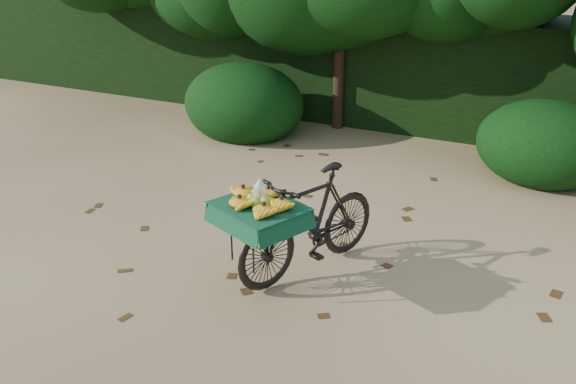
% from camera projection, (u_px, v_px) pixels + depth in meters
% --- Properties ---
extents(ground, '(80.00, 80.00, 0.00)m').
position_uv_depth(ground, '(294.00, 321.00, 5.12)').
color(ground, tan).
rests_on(ground, ground).
extents(vendor_bicycle, '(1.23, 1.86, 1.03)m').
position_uv_depth(vendor_bicycle, '(308.00, 221.00, 5.69)').
color(vendor_bicycle, black).
rests_on(vendor_bicycle, ground).
extents(hedge_backdrop, '(26.00, 1.80, 1.80)m').
position_uv_depth(hedge_backdrop, '(463.00, 73.00, 9.96)').
color(hedge_backdrop, black).
rests_on(hedge_backdrop, ground).
extents(tree_row, '(14.50, 2.00, 4.00)m').
position_uv_depth(tree_row, '(417.00, 6.00, 9.13)').
color(tree_row, black).
rests_on(tree_row, ground).
extents(bush_clumps, '(8.80, 1.70, 0.90)m').
position_uv_depth(bush_clumps, '(466.00, 137.00, 8.28)').
color(bush_clumps, black).
rests_on(bush_clumps, ground).
extents(leaf_litter, '(7.00, 7.30, 0.01)m').
position_uv_depth(leaf_litter, '(325.00, 284.00, 5.66)').
color(leaf_litter, '#472B13').
rests_on(leaf_litter, ground).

